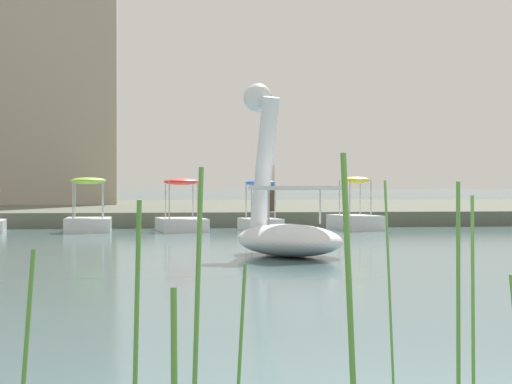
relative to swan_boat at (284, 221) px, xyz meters
name	(u,v)px	position (x,y,z in m)	size (l,w,h in m)	color
shore_bank_far	(179,210)	(-0.89, 25.74, -0.43)	(158.36, 26.77, 0.50)	#5B6051
swan_boat	(284,221)	(0.00, 0.00, 0.00)	(2.63, 3.20, 3.46)	white
pedal_boat_yellow	(355,216)	(3.90, 10.50, -0.25)	(1.45, 2.25, 1.65)	white
pedal_boat_blue	(260,217)	(0.87, 10.15, -0.25)	(1.23, 1.91, 1.56)	white
pedal_boat_red	(181,217)	(-1.52, 10.40, -0.26)	(1.56, 2.45, 1.60)	white
pedal_boat_lime	(88,216)	(-4.31, 10.48, -0.23)	(1.36, 2.17, 1.62)	white
person_on_path	(270,184)	(1.68, 13.63, 0.74)	(0.30, 0.30, 1.78)	#47382D
reed_clump_foreground	(278,317)	(-2.09, -12.95, -0.04)	(2.70, 1.04, 1.55)	#568E38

